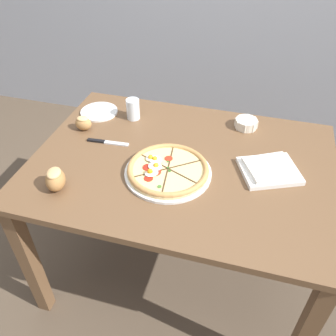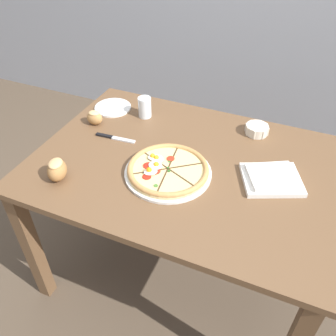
{
  "view_description": "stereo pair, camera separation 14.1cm",
  "coord_description": "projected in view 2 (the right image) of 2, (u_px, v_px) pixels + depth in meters",
  "views": [
    {
      "loc": [
        0.26,
        -1.14,
        1.68
      ],
      "look_at": [
        -0.04,
        -0.1,
        0.77
      ],
      "focal_mm": 38.0,
      "sensor_mm": 36.0,
      "label": 1
    },
    {
      "loc": [
        0.39,
        -1.09,
        1.68
      ],
      "look_at": [
        -0.04,
        -0.1,
        0.77
      ],
      "focal_mm": 38.0,
      "sensor_mm": 36.0,
      "label": 2
    }
  ],
  "objects": [
    {
      "name": "knife_main",
      "position": [
        115.0,
        138.0,
        1.62
      ],
      "size": [
        0.19,
        0.03,
        0.01
      ],
      "rotation": [
        0.0,
        0.0,
        0.07
      ],
      "color": "silver",
      "rests_on": "dining_table"
    },
    {
      "name": "side_saucer",
      "position": [
        113.0,
        108.0,
        1.83
      ],
      "size": [
        0.19,
        0.19,
        0.01
      ],
      "color": "white",
      "rests_on": "dining_table"
    },
    {
      "name": "bread_piece_mid",
      "position": [
        57.0,
        169.0,
        1.38
      ],
      "size": [
        0.1,
        0.12,
        0.09
      ],
      "rotation": [
        0.0,
        0.0,
        1.92
      ],
      "color": "#A3703D",
      "rests_on": "dining_table"
    },
    {
      "name": "dining_table",
      "position": [
        184.0,
        180.0,
        1.55
      ],
      "size": [
        1.26,
        0.91,
        0.74
      ],
      "color": "brown",
      "rests_on": "ground_plane"
    },
    {
      "name": "bread_piece_near",
      "position": [
        95.0,
        117.0,
        1.69
      ],
      "size": [
        0.08,
        0.06,
        0.07
      ],
      "rotation": [
        0.0,
        0.0,
        0.04
      ],
      "color": "#B27F47",
      "rests_on": "dining_table"
    },
    {
      "name": "ramekin_bowl",
      "position": [
        257.0,
        129.0,
        1.64
      ],
      "size": [
        0.11,
        0.11,
        0.04
      ],
      "color": "silver",
      "rests_on": "dining_table"
    },
    {
      "name": "napkin_folded",
      "position": [
        272.0,
        178.0,
        1.39
      ],
      "size": [
        0.28,
        0.26,
        0.04
      ],
      "rotation": [
        0.0,
        0.0,
        0.42
      ],
      "color": "silver",
      "rests_on": "dining_table"
    },
    {
      "name": "ground_plane",
      "position": [
        181.0,
        266.0,
        1.96
      ],
      "size": [
        12.0,
        12.0,
        0.0
      ],
      "primitive_type": "plane",
      "color": "brown"
    },
    {
      "name": "water_glass",
      "position": [
        145.0,
        108.0,
        1.74
      ],
      "size": [
        0.06,
        0.06,
        0.1
      ],
      "color": "white",
      "rests_on": "dining_table"
    },
    {
      "name": "pizza",
      "position": [
        168.0,
        170.0,
        1.42
      ],
      "size": [
        0.35,
        0.35,
        0.05
      ],
      "color": "white",
      "rests_on": "dining_table"
    }
  ]
}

